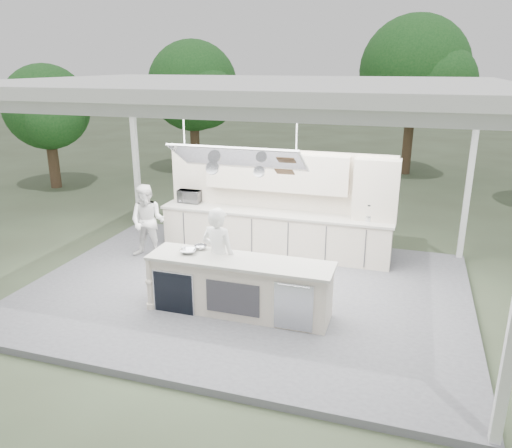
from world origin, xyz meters
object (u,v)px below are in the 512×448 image
(back_counter, at_px, (274,233))
(sous_chef, at_px, (148,221))
(head_chef, at_px, (219,257))
(demo_island, at_px, (239,286))

(back_counter, height_order, sous_chef, sous_chef)
(back_counter, relative_size, head_chef, 2.92)
(sous_chef, bearing_deg, demo_island, -40.20)
(head_chef, bearing_deg, back_counter, -83.52)
(demo_island, xyz_separation_m, back_counter, (-0.18, 2.81, 0.00))
(head_chef, bearing_deg, demo_island, 165.89)
(demo_island, distance_m, back_counter, 2.82)
(demo_island, relative_size, back_counter, 0.61)
(head_chef, bearing_deg, sous_chef, -23.31)
(back_counter, bearing_deg, demo_island, -86.37)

